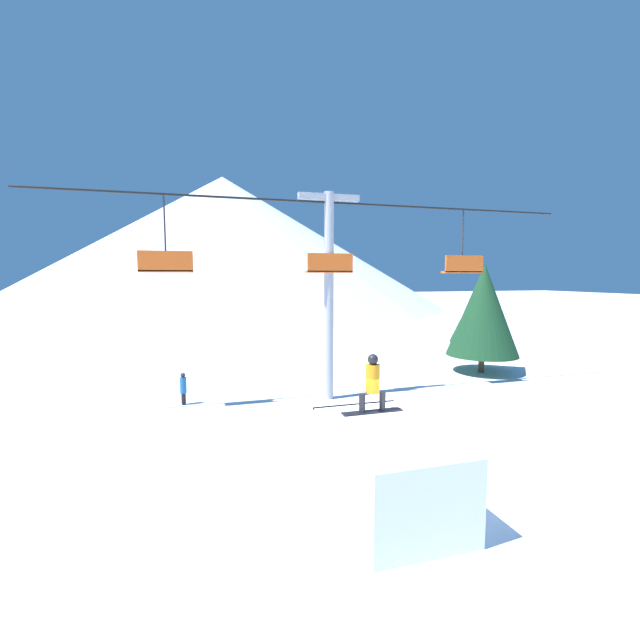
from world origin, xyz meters
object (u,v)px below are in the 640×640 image
at_px(snow_ramp, 385,468).
at_px(pine_tree_near, 483,310).
at_px(distant_skier, 183,387).
at_px(snowboarder, 373,383).

xyz_separation_m(snow_ramp, pine_tree_near, (10.09, 10.20, 2.33)).
relative_size(snow_ramp, distant_skier, 3.00).
relative_size(snowboarder, pine_tree_near, 0.27).
bearing_deg(snowboarder, pine_tree_near, 42.54).
distance_m(snow_ramp, distant_skier, 9.70).
height_order(snowboarder, distant_skier, snowboarder).
bearing_deg(snowboarder, distant_skier, 119.87).
distance_m(snowboarder, pine_tree_near, 13.51).
bearing_deg(snow_ramp, distant_skier, 115.89).
xyz_separation_m(pine_tree_near, distant_skier, (-14.33, -1.47, -2.50)).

